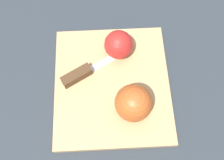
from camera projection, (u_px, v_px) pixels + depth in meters
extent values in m
plane|color=#282D33|center=(112.00, 86.00, 0.63)|extent=(4.00, 4.00, 0.00)
cube|color=tan|center=(112.00, 85.00, 0.63)|extent=(0.35, 0.32, 0.02)
sphere|color=#AD4C1E|center=(134.00, 103.00, 0.56)|extent=(0.08, 0.08, 0.08)
cylinder|color=beige|center=(137.00, 101.00, 0.56)|extent=(0.08, 0.03, 0.08)
sphere|color=red|center=(119.00, 45.00, 0.62)|extent=(0.07, 0.07, 0.07)
cylinder|color=beige|center=(118.00, 42.00, 0.62)|extent=(0.01, 0.07, 0.07)
cube|color=silver|center=(109.00, 60.00, 0.64)|extent=(0.05, 0.10, 0.00)
cube|color=#472D19|center=(77.00, 76.00, 0.61)|extent=(0.05, 0.08, 0.02)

